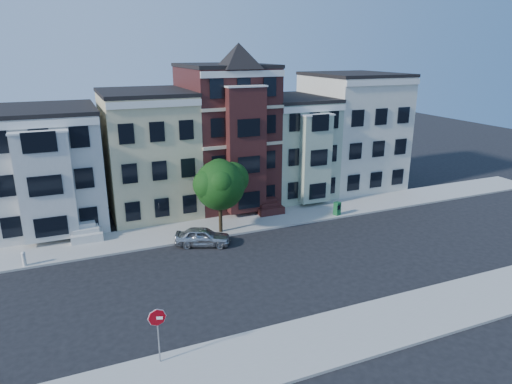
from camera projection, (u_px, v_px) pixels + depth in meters
name	position (u px, v px, depth m)	size (l,w,h in m)	color
ground	(300.00, 262.00, 30.17)	(120.00, 120.00, 0.00)	black
far_sidewalk	(254.00, 221.00, 37.17)	(60.00, 4.00, 0.15)	#9E9B93
near_sidewalk	(376.00, 326.00, 23.12)	(60.00, 4.00, 0.15)	#9E9B93
house_white	(47.00, 168.00, 35.95)	(8.00, 9.00, 9.00)	beige
house_yellow	(148.00, 154.00, 38.79)	(7.00, 9.00, 10.00)	beige
house_brown	(226.00, 136.00, 41.11)	(7.00, 9.00, 12.00)	#3D1817
house_green	(290.00, 147.00, 43.99)	(6.00, 9.00, 9.00)	#A2B396
house_cream	(351.00, 132.00, 46.30)	(8.00, 9.00, 11.00)	beige
street_tree	(220.00, 188.00, 33.89)	(5.93, 5.93, 6.90)	#1A4615
parked_car	(203.00, 237.00, 32.62)	(1.58, 3.93, 1.34)	#ACAFB5
newspaper_box	(337.00, 209.00, 38.28)	(0.50, 0.44, 1.10)	#1B6130
fire_hydrant	(24.00, 260.00, 29.28)	(0.28, 0.28, 0.78)	silver
stop_sign	(158.00, 332.00, 19.92)	(0.83, 0.12, 3.01)	#C00510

